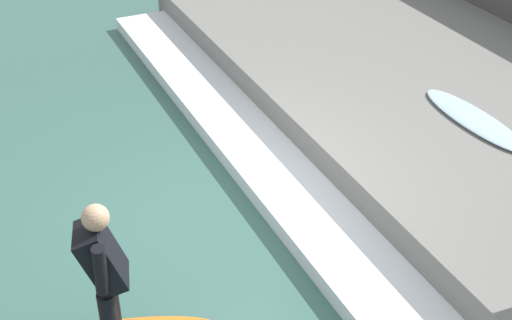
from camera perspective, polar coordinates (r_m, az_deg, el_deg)
The scene contains 5 objects.
ground_plane at distance 7.62m, azimuth -3.14°, elevation -5.21°, with size 28.00×28.00×0.00m, color #386056.
concrete_ledge at distance 9.15m, azimuth 17.87°, elevation 2.14°, with size 4.40×11.93×0.51m, color slate.
wave_foam_crest at distance 7.88m, azimuth 3.11°, elevation -2.90°, with size 0.85×11.33×0.19m, color white.
surfer_riding at distance 5.94m, azimuth -12.11°, elevation -8.50°, with size 0.48×0.59×1.41m.
surfboard_spare at distance 8.80m, azimuth 17.07°, elevation 3.14°, with size 0.49×1.69×0.06m.
Camera 1 is at (-2.15, -5.59, 4.72)m, focal length 50.00 mm.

